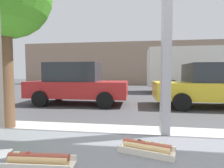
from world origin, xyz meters
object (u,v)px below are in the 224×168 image
at_px(hotdog_tray_near, 39,160).
at_px(parked_car_yellow, 214,85).
at_px(hotdog_tray_far, 146,148).
at_px(box_truck, 192,69).
at_px(parked_car_red, 77,84).

distance_m(hotdog_tray_near, parked_car_yellow, 7.40).
distance_m(hotdog_tray_far, parked_car_yellow, 7.06).
bearing_deg(box_truck, hotdog_tray_far, -108.15).
xyz_separation_m(parked_car_yellow, box_truck, (0.80, 5.27, 0.78)).
xyz_separation_m(hotdog_tray_near, parked_car_red, (-2.12, 6.55, -0.10)).
distance_m(parked_car_red, parked_car_yellow, 5.55).
xyz_separation_m(hotdog_tray_near, parked_car_yellow, (3.43, 6.55, -0.12)).
height_order(hotdog_tray_near, parked_car_yellow, parked_car_yellow).
bearing_deg(hotdog_tray_near, parked_car_red, 107.93).
bearing_deg(hotdog_tray_far, parked_car_yellow, 64.70).
bearing_deg(box_truck, hotdog_tray_near, -109.71).
distance_m(parked_car_yellow, box_truck, 5.39).
xyz_separation_m(parked_car_red, parked_car_yellow, (5.55, 0.00, -0.02)).
relative_size(parked_car_red, box_truck, 0.67).
relative_size(hotdog_tray_far, parked_car_red, 0.06).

